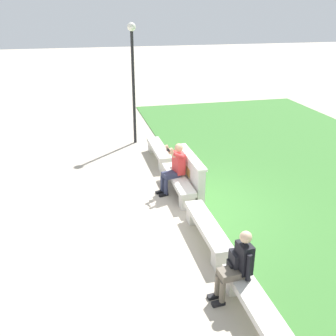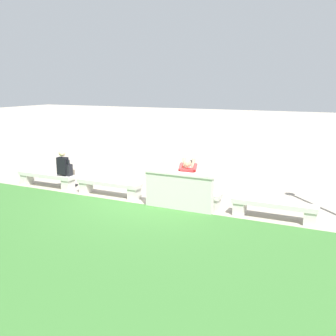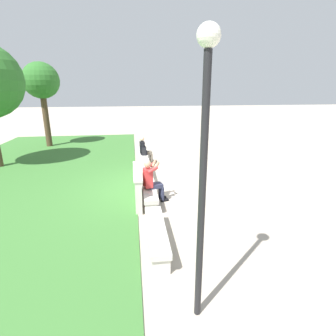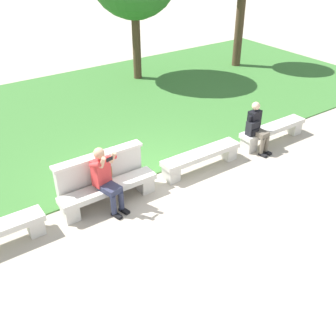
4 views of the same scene
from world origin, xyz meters
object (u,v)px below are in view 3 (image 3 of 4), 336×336
at_px(bench_near, 149,192).
at_px(person_photographer, 152,179).
at_px(bench_mid, 145,168).
at_px(bench_far, 143,154).
at_px(bench_main, 156,233).
at_px(tree_left_background, 41,82).
at_px(backpack, 144,151).
at_px(lamp_post, 204,147).
at_px(person_distant, 145,149).

distance_m(bench_near, person_photographer, 0.45).
xyz_separation_m(bench_mid, bench_far, (2.39, 0.00, 0.00)).
relative_size(bench_main, bench_near, 1.00).
bearing_deg(tree_left_background, bench_far, -124.86).
bearing_deg(tree_left_background, bench_main, -153.94).
bearing_deg(bench_mid, bench_far, 0.00).
distance_m(person_photographer, backpack, 4.05).
height_order(person_photographer, lamp_post, lamp_post).
relative_size(bench_far, backpack, 4.82).
bearing_deg(bench_main, bench_far, 0.00).
bearing_deg(bench_near, bench_mid, 0.00).
height_order(bench_far, backpack, backpack).
distance_m(bench_near, bench_far, 4.79).
xyz_separation_m(bench_near, person_distant, (4.08, -0.07, 0.37)).
bearing_deg(lamp_post, bench_mid, 3.93).
relative_size(bench_far, person_distant, 1.64).
bearing_deg(tree_left_background, person_distant, -129.32).
distance_m(bench_far, backpack, 0.89).
xyz_separation_m(person_distant, backpack, (-0.12, 0.03, -0.05)).
bearing_deg(person_photographer, person_distant, 0.12).
bearing_deg(person_photographer, bench_main, 178.14).
bearing_deg(lamp_post, tree_left_background, 24.33).
relative_size(person_photographer, person_distant, 1.05).
bearing_deg(bench_near, bench_main, 180.00).
height_order(bench_far, person_photographer, person_photographer).
height_order(bench_near, lamp_post, lamp_post).
height_order(bench_mid, person_photographer, person_photographer).
bearing_deg(bench_far, person_photographer, -179.12).
xyz_separation_m(bench_main, lamp_post, (-1.90, -0.46, 2.33)).
xyz_separation_m(person_photographer, tree_left_background, (8.58, 5.40, 2.87)).
relative_size(bench_mid, person_distant, 1.64).
bearing_deg(person_distant, bench_near, 179.07).
height_order(bench_mid, bench_far, same).
bearing_deg(bench_main, backpack, -0.36).
height_order(bench_main, backpack, backpack).
bearing_deg(backpack, lamp_post, -177.10).
xyz_separation_m(bench_mid, person_photographer, (-2.47, -0.08, 0.43)).
xyz_separation_m(bench_mid, person_distant, (1.69, -0.07, 0.37)).
bearing_deg(lamp_post, backpack, 2.90).
bearing_deg(bench_mid, person_distant, -2.24).
height_order(bench_near, backpack, backpack).
distance_m(bench_main, bench_mid, 4.79).
xyz_separation_m(bench_main, person_distant, (6.48, -0.07, 0.37)).
bearing_deg(bench_far, backpack, -177.21).
relative_size(bench_mid, bench_far, 1.00).
bearing_deg(bench_near, lamp_post, -173.90).
relative_size(backpack, lamp_post, 0.11).
height_order(bench_mid, lamp_post, lamp_post).
xyz_separation_m(bench_near, lamp_post, (-4.30, -0.46, 2.33)).
bearing_deg(person_distant, backpack, 167.67).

